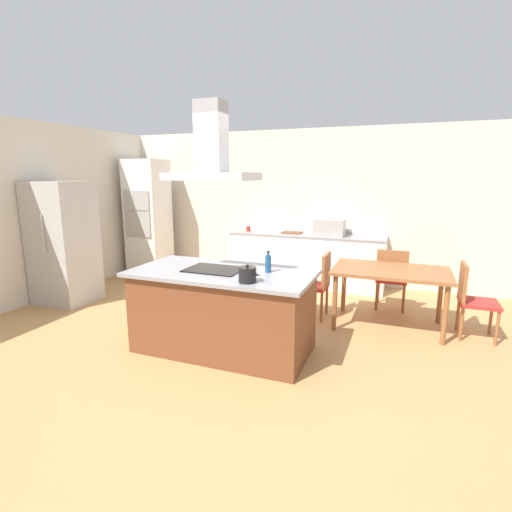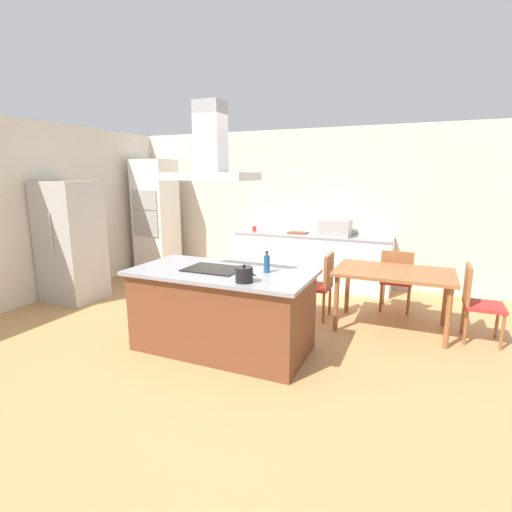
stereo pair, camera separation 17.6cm
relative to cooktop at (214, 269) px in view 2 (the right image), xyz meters
The scene contains 18 objects.
ground 1.76m from the cooktop, 86.21° to the left, with size 16.00×16.00×0.00m, color tan.
wall_back 3.28m from the cooktop, 88.25° to the left, with size 7.20×0.10×2.70m, color beige.
wall_left 3.52m from the cooktop, 163.38° to the left, with size 0.10×8.80×2.70m, color beige.
kitchen_island 0.46m from the cooktop, ahead, with size 1.96×1.01×0.90m.
cooktop is the anchor object (origin of this frame).
tea_kettle 0.62m from the cooktop, 31.99° to the right, with size 0.22×0.17×0.17m.
olive_oil_bottle 0.59m from the cooktop, 10.92° to the left, with size 0.06×0.06×0.23m.
back_counter 2.93m from the cooktop, 83.98° to the left, with size 2.68×0.62×0.90m.
countertop_microwave 2.97m from the cooktop, 76.27° to the left, with size 0.50×0.38×0.28m, color #B2AFAA.
coffee_mug_red 2.97m from the cooktop, 105.16° to the left, with size 0.08×0.08×0.09m, color red.
cutting_board 2.93m from the cooktop, 89.30° to the left, with size 0.34×0.24×0.02m, color brown.
wall_oven_stack 3.86m from the cooktop, 136.62° to the left, with size 0.70×0.66×2.20m.
refrigerator 2.96m from the cooktop, 167.02° to the left, with size 0.80×0.73×1.82m.
dining_table 2.25m from the cooktop, 37.71° to the left, with size 1.40×0.90×0.75m.
chair_facing_back_wall 2.72m from the cooktop, 48.98° to the left, with size 0.42×0.42×0.89m.
chair_at_right_end 3.04m from the cooktop, 26.99° to the left, with size 0.42×0.42×0.89m.
chair_at_left_end 1.66m from the cooktop, 58.06° to the left, with size 0.42×0.42×0.89m.
range_hood 1.20m from the cooktop, behind, with size 0.90×0.55×0.78m.
Camera 2 is at (1.95, -3.55, 1.90)m, focal length 27.09 mm.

